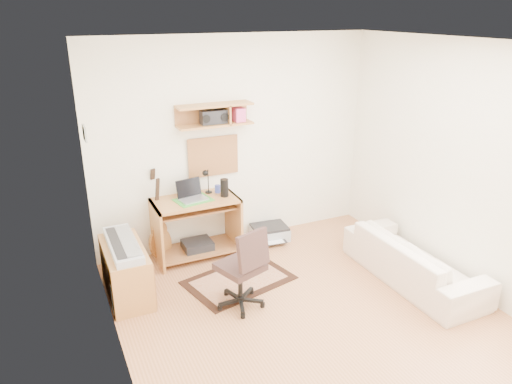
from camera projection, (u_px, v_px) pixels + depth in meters
name	position (u px, v px, depth m)	size (l,w,h in m)	color
floor	(314.00, 319.00, 4.75)	(3.60, 4.00, 0.01)	#BF7E4F
ceiling	(329.00, 43.00, 3.82)	(3.60, 4.00, 0.01)	white
back_wall	(235.00, 143.00, 5.99)	(3.60, 0.01, 2.60)	white
left_wall	(113.00, 233.00, 3.58)	(0.01, 4.00, 2.60)	white
right_wall	(470.00, 170.00, 4.99)	(0.01, 4.00, 2.60)	white
wall_shelf	(215.00, 115.00, 5.62)	(0.90, 0.25, 0.26)	#C08143
cork_board	(213.00, 156.00, 5.90)	(0.64, 0.03, 0.49)	tan
wall_photo	(85.00, 133.00, 4.71)	(0.02, 0.20, 0.15)	#4C8CBF
desk	(197.00, 228.00, 5.83)	(1.00, 0.55, 0.75)	#C08143
laptop	(193.00, 191.00, 5.63)	(0.31, 0.31, 0.24)	silver
speaker	(224.00, 188.00, 5.76)	(0.10, 0.10, 0.21)	black
desk_lamp	(208.00, 181.00, 5.85)	(0.10, 0.10, 0.31)	black
pencil_cup	(218.00, 189.00, 5.89)	(0.07, 0.07, 0.10)	#3848AA
boombox	(213.00, 117.00, 5.61)	(0.31, 0.14, 0.16)	black
rug	(239.00, 280.00, 5.42)	(1.13, 0.75, 0.02)	tan
task_chair	(240.00, 267.00, 4.82)	(0.46, 0.46, 0.90)	#33211E
cabinet	(126.00, 271.00, 5.07)	(0.40, 0.90, 0.55)	#C08143
music_keyboard	(123.00, 245.00, 4.96)	(0.27, 0.87, 0.08)	#B2B5BA
guitar	(158.00, 216.00, 5.72)	(0.30, 0.19, 1.12)	#AD6E35
waste_basket	(126.00, 297.00, 4.82)	(0.27, 0.27, 0.33)	white
printer	(269.00, 233.00, 6.37)	(0.47, 0.37, 0.18)	#A5A8AA
sofa	(415.00, 253.00, 5.33)	(1.73, 0.51, 0.68)	beige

